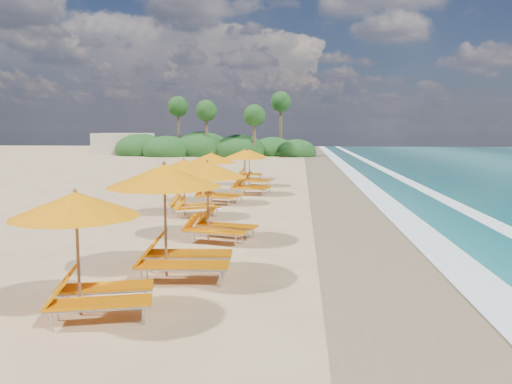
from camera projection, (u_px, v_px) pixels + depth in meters
name	position (u px, v px, depth m)	size (l,w,h in m)	color
ground	(256.00, 226.00, 17.83)	(160.00, 160.00, 0.00)	tan
wet_sand	(370.00, 227.00, 17.48)	(4.00, 160.00, 0.01)	olive
surf_foam	(450.00, 228.00, 17.24)	(4.00, 160.00, 0.01)	white
station_2	(88.00, 244.00, 9.14)	(2.93, 2.84, 2.36)	olive
station_3	(174.00, 213.00, 11.52)	(3.03, 2.84, 2.68)	olive
station_4	(214.00, 195.00, 15.36)	(3.08, 2.98, 2.48)	olive
station_5	(189.00, 183.00, 19.65)	(3.04, 3.03, 2.30)	olive
station_6	(215.00, 174.00, 23.03)	(2.99, 2.91, 2.38)	olive
station_7	(248.00, 169.00, 26.22)	(2.89, 2.77, 2.39)	olive
station_8	(252.00, 165.00, 30.11)	(2.79, 2.72, 2.22)	olive
station_9	(248.00, 162.00, 34.49)	(2.37, 2.25, 2.00)	olive
treeline	(210.00, 148.00, 63.55)	(25.80, 8.80, 9.74)	#163D14
beach_building	(124.00, 144.00, 67.01)	(7.00, 5.00, 2.80)	beige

